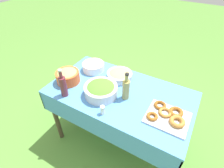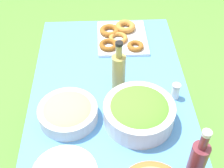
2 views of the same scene
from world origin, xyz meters
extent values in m
plane|color=#568C38|center=(0.00, 0.00, 0.00)|extent=(14.00, 14.00, 0.00)
cube|color=#4C8CD1|center=(0.00, 0.00, 0.76)|extent=(1.37, 0.77, 0.02)
cube|color=#4C8CD1|center=(0.00, -0.38, 0.64)|extent=(1.37, 0.01, 0.22)
cube|color=#4C8CD1|center=(0.00, 0.38, 0.64)|extent=(1.37, 0.01, 0.22)
cube|color=#4C8CD1|center=(-0.68, 0.00, 0.64)|extent=(0.01, 0.77, 0.22)
cube|color=#4C8CD1|center=(0.68, 0.00, 0.64)|extent=(0.01, 0.77, 0.22)
cylinder|color=#473828|center=(-0.63, -0.33, 0.37)|extent=(0.05, 0.05, 0.75)
cylinder|color=#473828|center=(0.63, -0.33, 0.37)|extent=(0.05, 0.05, 0.75)
cylinder|color=#473828|center=(0.63, 0.33, 0.37)|extent=(0.05, 0.05, 0.75)
cylinder|color=silver|center=(0.14, 0.12, 0.82)|extent=(0.31, 0.31, 0.10)
ellipsoid|color=#51892D|center=(0.14, 0.12, 0.86)|extent=(0.27, 0.27, 0.07)
cylinder|color=#B2B7BC|center=(0.11, -0.19, 0.81)|extent=(0.26, 0.26, 0.07)
ellipsoid|color=tan|center=(0.11, -0.19, 0.83)|extent=(0.23, 0.23, 0.06)
cube|color=silver|center=(-0.48, 0.09, 0.78)|extent=(0.34, 0.29, 0.02)
torus|color=#B27533|center=(-0.56, 0.11, 0.81)|extent=(0.14, 0.14, 0.04)
torus|color=#B27533|center=(-0.46, 0.06, 0.80)|extent=(0.14, 0.14, 0.03)
torus|color=#93561E|center=(-0.53, 0.02, 0.80)|extent=(0.12, 0.12, 0.03)
torus|color=#93561E|center=(-0.38, 0.16, 0.80)|extent=(0.13, 0.13, 0.03)
torus|color=brown|center=(-0.39, 0.01, 0.80)|extent=(0.11, 0.11, 0.03)
cylinder|color=white|center=(0.43, -0.18, 0.78)|extent=(0.24, 0.24, 0.01)
cylinder|color=white|center=(0.43, -0.18, 0.79)|extent=(0.24, 0.24, 0.01)
cylinder|color=white|center=(0.43, -0.18, 0.80)|extent=(0.24, 0.24, 0.01)
cylinder|color=white|center=(0.43, -0.18, 0.82)|extent=(0.24, 0.24, 0.01)
cylinder|color=white|center=(0.43, -0.18, 0.83)|extent=(0.24, 0.24, 0.01)
cylinder|color=white|center=(0.43, -0.18, 0.84)|extent=(0.24, 0.24, 0.01)
cylinder|color=white|center=(0.43, -0.18, 0.85)|extent=(0.24, 0.24, 0.01)
cylinder|color=#998E4C|center=(-0.08, 0.04, 0.87)|extent=(0.07, 0.07, 0.19)
cylinder|color=#998E4C|center=(-0.08, 0.04, 1.00)|extent=(0.03, 0.03, 0.07)
cylinder|color=black|center=(-0.08, 0.04, 1.04)|extent=(0.03, 0.03, 0.02)
cylinder|color=maroon|center=(0.43, 0.29, 0.87)|extent=(0.06, 0.06, 0.20)
cylinder|color=maroon|center=(0.43, 0.29, 1.01)|extent=(0.03, 0.03, 0.07)
cylinder|color=#B7B7B7|center=(0.43, 0.29, 1.05)|extent=(0.03, 0.03, 0.02)
cylinder|color=#E05B28|center=(0.53, 0.12, 0.83)|extent=(0.23, 0.23, 0.12)
ellipsoid|color=tan|center=(0.53, 0.12, 0.88)|extent=(0.21, 0.21, 0.07)
cylinder|color=white|center=(0.00, 0.31, 0.81)|extent=(0.04, 0.04, 0.07)
cylinder|color=silver|center=(0.00, 0.31, 0.85)|extent=(0.04, 0.04, 0.01)
camera|label=1|loc=(-0.56, 1.12, 1.89)|focal=28.00mm
camera|label=2|loc=(1.02, -0.04, 1.86)|focal=50.00mm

